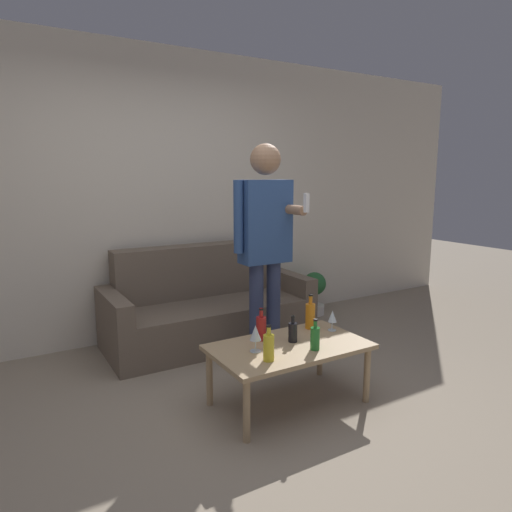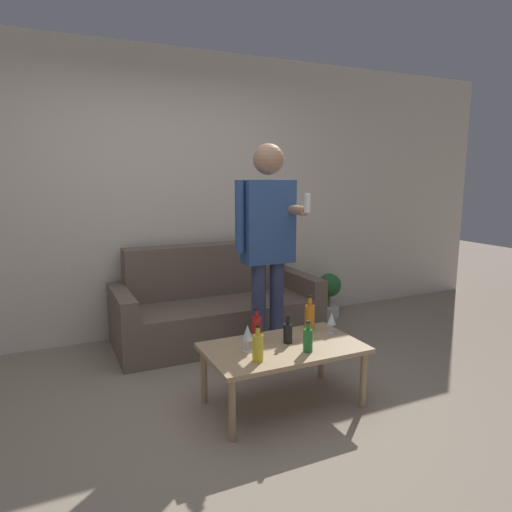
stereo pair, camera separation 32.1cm
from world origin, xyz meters
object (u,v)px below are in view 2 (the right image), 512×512
object	(u,v)px
coffee_table	(283,352)
bottle_orange	(258,347)
couch	(216,307)
person_standing_front	(268,237)

from	to	relation	value
coffee_table	bottle_orange	world-z (taller)	bottle_orange
couch	person_standing_front	distance (m)	1.10
couch	coffee_table	world-z (taller)	couch
bottle_orange	coffee_table	bearing A→B (deg)	30.75
coffee_table	person_standing_front	bearing A→B (deg)	72.84
couch	person_standing_front	size ratio (longest dim) A/B	1.06
couch	coffee_table	distance (m)	1.40
coffee_table	person_standing_front	distance (m)	0.95
couch	bottle_orange	size ratio (longest dim) A/B	8.30
bottle_orange	couch	bearing A→B (deg)	79.20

